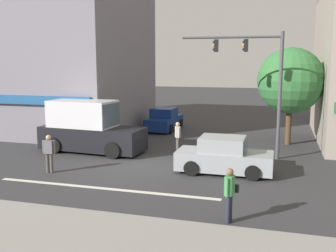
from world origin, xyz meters
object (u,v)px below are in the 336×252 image
Objects in this scene: box_truck_crossing_leftbound at (89,129)px; pedestrian_mid_crossing at (178,136)px; utility_pole_near_left at (34,76)px; pedestrian_far_side at (49,151)px; sedan_parked_curbside at (224,157)px; pedestrian_foreground_with_bag at (230,191)px; street_tree at (291,81)px; sedan_crossing_rightbound at (164,120)px; traffic_light_mast at (260,74)px.

box_truck_crossing_leftbound is 4.77m from pedestrian_mid_crossing.
utility_pole_near_left reaches higher than pedestrian_far_side.
sedan_parked_curbside is 2.46× the size of pedestrian_foreground_with_bag.
street_tree is 8.12m from sedan_parked_curbside.
sedan_parked_curbside and sedan_crossing_rightbound have the same top height.
pedestrian_far_side is at bearing 158.66° from pedestrian_foreground_with_bag.
pedestrian_mid_crossing and pedestrian_far_side have the same top height.
sedan_parked_curbside is at bearing 16.28° from pedestrian_far_side.
sedan_parked_curbside is 11.37m from sedan_crossing_rightbound.
utility_pole_near_left reaches higher than pedestrian_mid_crossing.
pedestrian_foreground_with_bag is at bearing -65.50° from pedestrian_mid_crossing.
street_tree is 0.90× the size of traffic_light_mast.
pedestrian_foreground_with_bag is 8.78m from pedestrian_far_side.
street_tree is 9.34m from sedan_crossing_rightbound.
box_truck_crossing_leftbound reaches higher than sedan_crossing_rightbound.
box_truck_crossing_leftbound reaches higher than pedestrian_far_side.
sedan_crossing_rightbound is 7.99m from box_truck_crossing_leftbound.
pedestrian_foreground_with_bag is 9.15m from pedestrian_mid_crossing.
traffic_light_mast reaches higher than box_truck_crossing_leftbound.
street_tree is 0.98× the size of box_truck_crossing_leftbound.
box_truck_crossing_leftbound is at bearing -103.73° from sedan_crossing_rightbound.
pedestrian_foreground_with_bag and pedestrian_far_side have the same top height.
box_truck_crossing_leftbound is at bearing -173.33° from traffic_light_mast.
pedestrian_foreground_with_bag reaches higher than sedan_parked_curbside.
traffic_light_mast is at bearing -8.22° from utility_pole_near_left.
pedestrian_mid_crossing is (-3.80, 8.33, -0.00)m from pedestrian_foreground_with_bag.
box_truck_crossing_leftbound reaches higher than pedestrian_foreground_with_bag.
box_truck_crossing_leftbound is (-7.54, 2.13, 0.54)m from sedan_parked_curbside.
pedestrian_mid_crossing is (-4.09, -0.13, -3.23)m from traffic_light_mast.
pedestrian_mid_crossing reaches higher than sedan_parked_curbside.
box_truck_crossing_leftbound is at bearing -169.22° from pedestrian_mid_crossing.
pedestrian_far_side is at bearing -137.46° from street_tree.
sedan_crossing_rightbound is 12.09m from pedestrian_far_side.
sedan_crossing_rightbound is at bearing 113.44° from pedestrian_foreground_with_bag.
box_truck_crossing_leftbound is at bearing 138.72° from pedestrian_foreground_with_bag.
pedestrian_foreground_with_bag is at bearing -91.96° from traffic_light_mast.
box_truck_crossing_leftbound is 4.27m from pedestrian_far_side.
pedestrian_mid_crossing reaches higher than sedan_crossing_rightbound.
pedestrian_far_side is (-4.38, -5.14, 0.00)m from pedestrian_mid_crossing.
pedestrian_mid_crossing is (10.01, -2.17, -2.95)m from utility_pole_near_left.
box_truck_crossing_leftbound is (5.33, -3.06, -2.65)m from utility_pole_near_left.
pedestrian_foreground_with_bag is (-1.80, -12.35, -2.75)m from street_tree.
traffic_light_mast is 3.71× the size of pedestrian_far_side.
sedan_parked_curbside is (12.87, -5.19, -3.19)m from utility_pole_near_left.
utility_pole_near_left is at bearing 150.14° from box_truck_crossing_leftbound.
street_tree is 3.35× the size of pedestrian_far_side.
pedestrian_far_side is (-9.98, -9.16, -2.76)m from street_tree.
pedestrian_mid_crossing is (-5.60, -4.02, -2.76)m from street_tree.
traffic_light_mast reaches higher than pedestrian_mid_crossing.
sedan_crossing_rightbound is 16.55m from pedestrian_foreground_with_bag.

